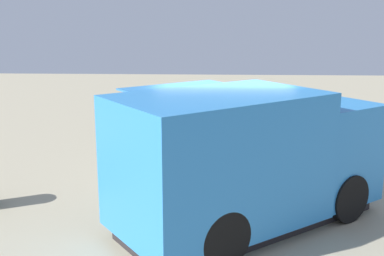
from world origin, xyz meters
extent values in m
plane|color=tan|center=(0.00, 0.00, 0.00)|extent=(40.00, 40.00, 0.00)
cube|color=#2C7ECA|center=(-1.96, 0.10, 1.28)|extent=(3.58, 3.83, 2.10)
cube|color=#2C7ECA|center=(-0.54, -1.77, 1.11)|extent=(2.39, 2.29, 1.76)
cube|color=black|center=(-0.13, -2.32, 1.42)|extent=(1.30, 0.99, 0.67)
cube|color=black|center=(-1.15, 0.71, 1.41)|extent=(1.11, 1.46, 0.73)
cube|color=#3278BE|center=(-0.92, 0.88, 2.29)|extent=(1.67, 1.94, 0.03)
cube|color=#272325|center=(-1.53, -0.46, 0.12)|extent=(3.97, 4.53, 0.23)
cylinder|color=black|center=(-1.36, -2.16, 0.43)|extent=(0.69, 0.81, 0.85)
cylinder|color=black|center=(0.06, -1.09, 0.43)|extent=(0.69, 0.81, 0.85)
cylinder|color=black|center=(-3.02, 0.03, 0.43)|extent=(0.69, 0.81, 0.85)
cylinder|color=black|center=(-1.60, 1.11, 0.43)|extent=(0.69, 0.81, 0.85)
ellipsoid|color=black|center=(1.80, -2.72, 0.06)|extent=(0.67, 0.68, 0.13)
cube|color=black|center=(1.75, -2.50, 0.06)|extent=(0.31, 0.35, 0.11)
cube|color=black|center=(1.60, -2.63, 0.06)|extent=(0.31, 0.35, 0.11)
cube|color=silver|center=(1.80, -2.72, 0.38)|extent=(0.41, 0.43, 0.51)
sphere|color=beige|center=(1.80, -2.72, 0.75)|extent=(0.22, 0.22, 0.22)
sphere|color=brown|center=(1.80, -2.72, 0.77)|extent=(0.23, 0.23, 0.23)
cube|color=silver|center=(1.80, -2.54, 0.45)|extent=(0.29, 0.32, 0.27)
cube|color=silver|center=(1.62, -2.68, 0.45)|extent=(0.29, 0.32, 0.27)
cylinder|color=tan|center=(1.60, -2.48, 0.38)|extent=(0.29, 0.34, 0.08)
cube|color=#609547|center=(1.60, -2.48, 0.39)|extent=(0.23, 0.27, 0.02)
cylinder|color=beige|center=(4.22, 2.05, 0.12)|extent=(0.52, 0.52, 0.24)
torus|color=beige|center=(4.22, 2.05, 0.23)|extent=(0.55, 0.55, 0.04)
ellipsoid|color=#388E4B|center=(4.22, 2.05, 0.47)|extent=(0.61, 0.61, 0.52)
sphere|color=#A8399C|center=(4.31, 2.26, 0.56)|extent=(0.06, 0.06, 0.06)
sphere|color=purple|center=(4.01, 2.05, 0.60)|extent=(0.07, 0.07, 0.07)
sphere|color=purple|center=(4.28, 1.86, 0.62)|extent=(0.05, 0.05, 0.05)
sphere|color=#A04EA7|center=(4.37, 1.94, 0.63)|extent=(0.05, 0.05, 0.05)
sphere|color=purple|center=(4.45, 2.07, 0.57)|extent=(0.09, 0.09, 0.09)
sphere|color=purple|center=(4.36, 2.16, 0.63)|extent=(0.05, 0.05, 0.05)
cylinder|color=#515959|center=(2.77, 0.64, 0.14)|extent=(0.60, 0.60, 0.28)
torus|color=#585259|center=(2.77, 0.64, 0.26)|extent=(0.62, 0.62, 0.04)
ellipsoid|color=#3F854E|center=(2.77, 0.64, 0.51)|extent=(0.60, 0.60, 0.51)
sphere|color=white|center=(2.81, 0.46, 0.66)|extent=(0.07, 0.07, 0.07)
sphere|color=white|center=(2.53, 0.57, 0.55)|extent=(0.08, 0.08, 0.08)
sphere|color=#F6E0D2|center=(2.62, 0.45, 0.57)|extent=(0.06, 0.06, 0.06)
sphere|color=white|center=(2.54, 0.67, 0.60)|extent=(0.07, 0.07, 0.07)
sphere|color=silver|center=(2.91, 0.84, 0.59)|extent=(0.09, 0.09, 0.09)
sphere|color=silver|center=(2.99, 0.62, 0.62)|extent=(0.07, 0.07, 0.07)
camera|label=1|loc=(-9.29, 0.18, 3.51)|focal=44.80mm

